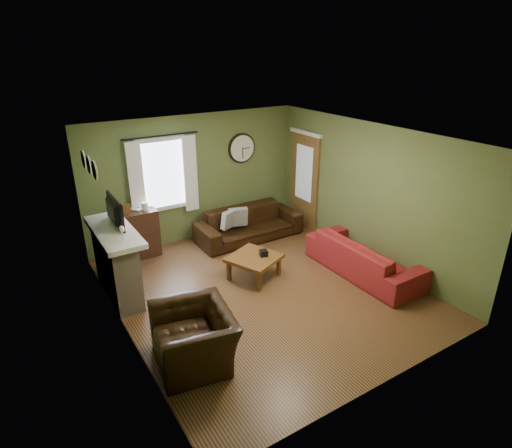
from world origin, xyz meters
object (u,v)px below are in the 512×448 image
sofa_brown (249,224)px  coffee_table (254,267)px  armchair (194,337)px  bookshelf (138,235)px  sofa_red (364,257)px

sofa_brown → coffee_table: bearing=-118.0°
armchair → coffee_table: armchair is taller
sofa_brown → coffee_table: (-0.79, -1.49, -0.12)m
bookshelf → coffee_table: size_ratio=1.18×
sofa_brown → bookshelf: bearing=170.5°
sofa_brown → sofa_red: bearing=-68.1°
bookshelf → armchair: 3.30m
coffee_table → armchair: bearing=-141.8°
sofa_brown → coffee_table: sofa_brown is taller
sofa_brown → coffee_table: 1.70m
armchair → sofa_red: bearing=107.7°
sofa_red → bookshelf: bearing=49.3°
bookshelf → sofa_red: (3.23, -2.78, -0.14)m
sofa_red → armchair: bearing=98.1°
bookshelf → armchair: size_ratio=0.84×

